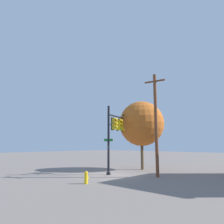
# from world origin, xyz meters

# --- Properties ---
(ground_plane) EXTENTS (120.00, 120.00, 0.00)m
(ground_plane) POSITION_xyz_m (0.00, 0.00, 0.00)
(ground_plane) COLOR slate
(signal_pole_assembly) EXTENTS (5.90, 2.10, 6.09)m
(signal_pole_assembly) POSITION_xyz_m (2.47, 0.63, 4.28)
(signal_pole_assembly) COLOR black
(signal_pole_assembly) RESTS_ON ground_plane
(utility_pole) EXTENTS (0.49, 1.79, 8.60)m
(utility_pole) POSITION_xyz_m (1.74, -3.85, 4.45)
(utility_pole) COLOR brown
(utility_pole) RESTS_ON ground_plane
(fire_hydrant) EXTENTS (0.33, 0.24, 0.83)m
(fire_hydrant) POSITION_xyz_m (-4.08, -1.86, 0.41)
(fire_hydrant) COLOR yellow
(fire_hydrant) RESTS_ON ground_plane
(tree_near) EXTENTS (4.83, 4.83, 7.27)m
(tree_near) POSITION_xyz_m (5.22, 0.08, 4.85)
(tree_near) COLOR brown
(tree_near) RESTS_ON ground_plane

